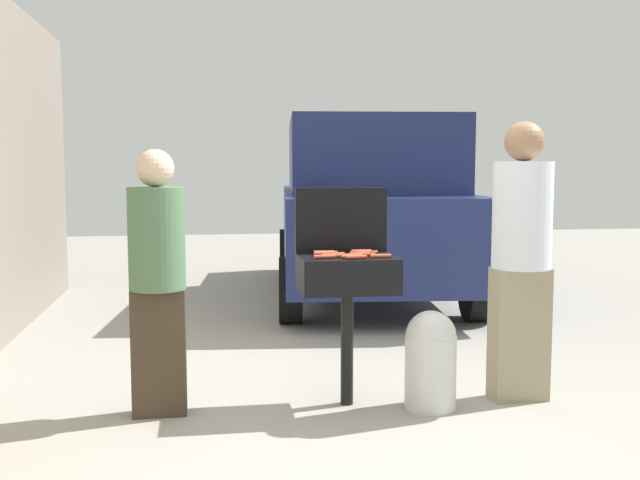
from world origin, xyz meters
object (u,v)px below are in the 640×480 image
hot_dog_9 (365,255)px  hot_dog_12 (332,256)px  hot_dog_7 (324,257)px  hot_dog_10 (356,257)px  bbq_grill (347,279)px  hot_dog_4 (324,254)px  hot_dog_2 (352,256)px  hot_dog_0 (360,253)px  hot_dog_11 (327,253)px  hot_dog_6 (368,253)px  propane_tank (431,358)px  hot_dog_1 (324,252)px  person_left (157,272)px  parked_minivan (367,208)px  hot_dog_5 (352,257)px  hot_dog_3 (334,254)px  hot_dog_13 (381,256)px  hot_dog_8 (361,251)px  person_right (521,251)px

hot_dog_9 → hot_dog_12: bearing=-173.3°
hot_dog_7 → hot_dog_10: same height
bbq_grill → hot_dog_4: size_ratio=7.28×
hot_dog_2 → hot_dog_4: (-0.15, 0.13, 0.00)m
hot_dog_2 → hot_dog_0: bearing=55.3°
bbq_grill → hot_dog_11: 0.21m
hot_dog_6 → propane_tank: 0.76m
hot_dog_1 → person_left: bearing=-173.1°
hot_dog_2 → hot_dog_10: size_ratio=1.00×
parked_minivan → hot_dog_11: bearing=79.8°
hot_dog_10 → hot_dog_12: (-0.13, 0.09, 0.00)m
hot_dog_4 → hot_dog_5: same height
hot_dog_5 → propane_tank: bearing=-3.3°
hot_dog_4 → hot_dog_6: size_ratio=1.00×
hot_dog_1 → hot_dog_4: 0.06m
hot_dog_3 → parked_minivan: 3.99m
hot_dog_11 → hot_dog_5: bearing=-60.8°
hot_dog_6 → parked_minivan: (0.84, 3.79, 0.07)m
hot_dog_12 → hot_dog_4: bearing=103.8°
hot_dog_5 → hot_dog_13: bearing=1.6°
hot_dog_4 → hot_dog_13: bearing=-29.1°
hot_dog_8 → propane_tank: size_ratio=0.21×
hot_dog_7 → hot_dog_10: size_ratio=1.00×
hot_dog_10 → person_right: (1.09, 0.10, 0.01)m
hot_dog_8 → hot_dog_0: bearing=-107.5°
parked_minivan → hot_dog_7: bearing=79.9°
hot_dog_6 → hot_dog_9: size_ratio=1.00×
hot_dog_5 → hot_dog_7: bearing=172.7°
hot_dog_4 → hot_dog_8: same height
hot_dog_4 → hot_dog_5: 0.23m
bbq_grill → parked_minivan: size_ratio=0.21×
hot_dog_0 → bbq_grill: bearing=-164.9°
person_left → person_right: 2.28m
hot_dog_13 → bbq_grill: bearing=145.5°
hot_dog_8 → hot_dog_11: 0.24m
hot_dog_2 → hot_dog_8: bearing=63.7°
hot_dog_1 → hot_dog_12: 0.18m
hot_dog_5 → hot_dog_8: same height
bbq_grill → hot_dog_1: hot_dog_1 is taller
bbq_grill → person_right: bearing=-3.2°
hot_dog_4 → hot_dog_13: 0.37m
hot_dog_4 → hot_dog_12: size_ratio=1.00×
hot_dog_12 → hot_dog_9: bearing=6.7°
hot_dog_5 → hot_dog_12: size_ratio=1.00×
hot_dog_8 → propane_tank: bearing=-37.2°
hot_dog_5 → parked_minivan: parked_minivan is taller
hot_dog_3 → hot_dog_5: same height
hot_dog_8 → hot_dog_2: bearing=-116.3°
hot_dog_9 → hot_dog_2: bearing=-158.8°
hot_dog_0 → hot_dog_5: same height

